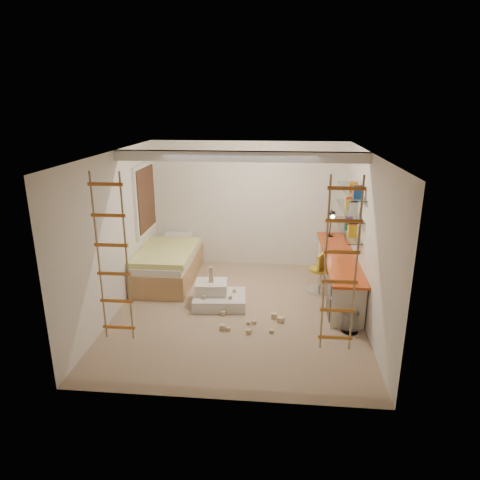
# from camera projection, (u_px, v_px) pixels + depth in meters

# --- Properties ---
(floor) EXTENTS (4.50, 4.50, 0.00)m
(floor) POSITION_uv_depth(u_px,v_px,m) (238.00, 311.00, 7.14)
(floor) COLOR #967E61
(floor) RESTS_ON ground
(ceiling_beam) EXTENTS (4.00, 0.18, 0.16)m
(ceiling_beam) POSITION_uv_depth(u_px,v_px,m) (240.00, 156.00, 6.66)
(ceiling_beam) COLOR white
(ceiling_beam) RESTS_ON ceiling
(window_frame) EXTENTS (0.06, 1.15, 1.35)m
(window_frame) POSITION_uv_depth(u_px,v_px,m) (144.00, 199.00, 8.26)
(window_frame) COLOR white
(window_frame) RESTS_ON wall_left
(window_blind) EXTENTS (0.02, 1.00, 1.20)m
(window_blind) POSITION_uv_depth(u_px,v_px,m) (146.00, 199.00, 8.26)
(window_blind) COLOR #4C2D1E
(window_blind) RESTS_ON window_frame
(rope_ladder_left) EXTENTS (0.41, 0.04, 2.13)m
(rope_ladder_left) POSITION_uv_depth(u_px,v_px,m) (113.00, 260.00, 5.14)
(rope_ladder_left) COLOR orange
(rope_ladder_left) RESTS_ON ceiling
(rope_ladder_right) EXTENTS (0.41, 0.04, 2.13)m
(rope_ladder_right) POSITION_uv_depth(u_px,v_px,m) (341.00, 267.00, 4.90)
(rope_ladder_right) COLOR #C77821
(rope_ladder_right) RESTS_ON ceiling
(waste_bin) EXTENTS (0.25, 0.25, 0.31)m
(waste_bin) POSITION_uv_depth(u_px,v_px,m) (350.00, 322.00, 6.45)
(waste_bin) COLOR white
(waste_bin) RESTS_ON floor
(desk) EXTENTS (0.56, 2.80, 0.75)m
(desk) POSITION_uv_depth(u_px,v_px,m) (338.00, 273.00, 7.68)
(desk) COLOR #CC4618
(desk) RESTS_ON floor
(shelves) EXTENTS (0.25, 1.80, 0.71)m
(shelves) POSITION_uv_depth(u_px,v_px,m) (349.00, 210.00, 7.59)
(shelves) COLOR white
(shelves) RESTS_ON wall_right
(bed) EXTENTS (1.02, 2.00, 0.69)m
(bed) POSITION_uv_depth(u_px,v_px,m) (169.00, 264.00, 8.33)
(bed) COLOR #AD7F51
(bed) RESTS_ON floor
(task_lamp) EXTENTS (0.14, 0.36, 0.57)m
(task_lamp) POSITION_uv_depth(u_px,v_px,m) (332.00, 220.00, 8.37)
(task_lamp) COLOR black
(task_lamp) RESTS_ON desk
(swivel_chair) EXTENTS (0.58, 0.58, 0.75)m
(swivel_chair) POSITION_uv_depth(u_px,v_px,m) (319.00, 278.00, 7.79)
(swivel_chair) COLOR #B79623
(swivel_chair) RESTS_ON floor
(play_platform) EXTENTS (0.93, 0.76, 0.39)m
(play_platform) POSITION_uv_depth(u_px,v_px,m) (217.00, 296.00, 7.33)
(play_platform) COLOR silver
(play_platform) RESTS_ON floor
(toy_blocks) EXTENTS (1.35, 1.10, 0.66)m
(toy_blocks) POSITION_uv_depth(u_px,v_px,m) (236.00, 307.00, 6.89)
(toy_blocks) COLOR #CCB284
(toy_blocks) RESTS_ON floor
(books) EXTENTS (0.14, 0.64, 0.92)m
(books) POSITION_uv_depth(u_px,v_px,m) (349.00, 204.00, 7.56)
(books) COLOR yellow
(books) RESTS_ON shelves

